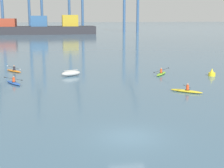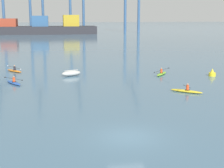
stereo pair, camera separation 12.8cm
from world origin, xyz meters
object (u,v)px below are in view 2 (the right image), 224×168
container_barge (42,28)px  capsized_dinghy (71,73)px  kayak_orange (14,71)px  kayak_yellow (187,91)px  kayak_lime (162,73)px  kayak_blue (14,82)px  channel_buoy (212,73)px

container_barge → capsized_dinghy: container_barge is taller
kayak_orange → capsized_dinghy: bearing=-31.2°
container_barge → kayak_yellow: size_ratio=15.89×
kayak_orange → kayak_lime: bearing=-16.5°
capsized_dinghy → kayak_blue: (-6.80, -4.21, -0.18)m
container_barge → kayak_orange: size_ratio=15.54×
kayak_lime → kayak_blue: bearing=-170.7°
kayak_orange → kayak_yellow: bearing=-41.0°
kayak_lime → kayak_orange: 20.40m
kayak_lime → capsized_dinghy: bearing=174.4°
kayak_orange → kayak_blue: bearing=-84.3°
kayak_lime → kayak_orange: kayak_lime is taller
channel_buoy → capsized_dinghy: bearing=169.9°
channel_buoy → kayak_yellow: size_ratio=0.34×
kayak_yellow → kayak_blue: size_ratio=0.91×
capsized_dinghy → container_barge: bearing=93.8°
container_barge → kayak_lime: 108.35m
kayak_blue → kayak_lime: (18.68, 3.05, 0.00)m
container_barge → kayak_orange: (-0.67, -100.86, -2.49)m
channel_buoy → kayak_lime: 6.53m
container_barge → kayak_yellow: bearing=-81.2°
kayak_blue → kayak_orange: size_ratio=1.07×
channel_buoy → kayak_orange: size_ratio=0.33×
container_barge → kayak_yellow: container_barge is taller
kayak_yellow → kayak_lime: (0.75, 10.56, 0.00)m
capsized_dinghy → channel_buoy: size_ratio=2.82×
kayak_yellow → kayak_orange: 24.93m
capsized_dinghy → kayak_lime: 11.94m
kayak_blue → kayak_lime: 18.92m
kayak_yellow → channel_buoy: bearing=50.8°
capsized_dinghy → kayak_yellow: size_ratio=0.95×
channel_buoy → kayak_orange: bearing=163.0°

